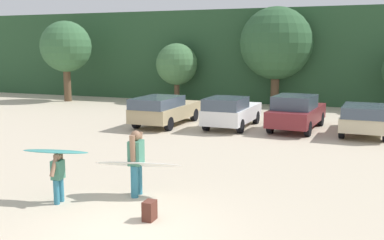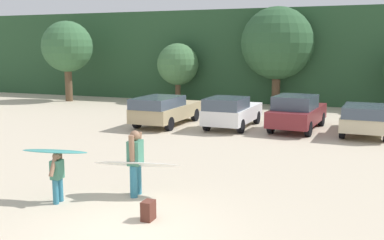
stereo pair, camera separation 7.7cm
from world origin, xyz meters
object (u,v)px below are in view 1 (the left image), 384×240
Objects in this scene: person_child at (58,175)px; parked_car_maroon at (296,112)px; parked_car_white at (231,111)px; backpack_dropped at (150,211)px; person_adult at (136,159)px; surfboard_white at (138,164)px; parked_car_champagne at (365,118)px; parked_car_tan at (164,109)px; surfboard_teal at (55,151)px.

parked_car_maroon is at bearing -114.86° from person_child.
backpack_dropped is (1.63, -12.26, -0.58)m from parked_car_white.
surfboard_white is at bearing 170.56° from person_adult.
parked_car_maroon is at bearing -115.19° from surfboard_white.
parked_car_champagne is 1.92× the size of surfboard_white.
parked_car_white reaches higher than parked_car_champagne.
parked_car_champagne is at bearing -123.34° from person_adult.
parked_car_tan is 10.82× the size of backpack_dropped.
parked_car_champagne is 14.26m from person_child.
person_adult is 0.73× the size of surfboard_white.
parked_car_champagne is 12.45m from surfboard_white.
person_adult is 1.97m from backpack_dropped.
parked_car_white is 6.09m from parked_car_champagne.
backpack_dropped is (-1.40, -12.84, -0.63)m from parked_car_maroon.
backpack_dropped is at bearing 119.70° from person_adult.
parked_car_white is 3.36× the size of person_child.
parked_car_champagne is 14.25m from surfboard_teal.
person_adult is at bearing 172.56° from parked_car_maroon.
parked_car_white is at bearing 105.67° from parked_car_maroon.
parked_car_maroon is 2.72× the size of person_adult.
parked_car_tan is at bearing 104.18° from parked_car_maroon.
parked_car_tan is 11.06m from surfboard_white.
parked_car_maroon reaches higher than person_child.
parked_car_tan is at bearing -82.42° from surfboard_white.
person_adult is 3.88× the size of backpack_dropped.
parked_car_tan is at bearing -85.78° from person_child.
parked_car_maroon reaches higher than parked_car_champagne.
parked_car_white is at bearing -105.73° from surfboard_teal.
person_adult is 1.99m from person_child.
surfboard_teal is (-4.17, -12.48, 0.43)m from parked_car_maroon.
parked_car_tan is at bearing -76.57° from person_adult.
person_child is at bearing 176.67° from parked_car_white.
parked_car_tan is 1.02× the size of parked_car_maroon.
parked_car_tan is 9.42m from parked_car_champagne.
parked_car_white is 12.38m from backpack_dropped.
parked_car_champagne is (6.08, 0.37, -0.03)m from parked_car_white.
parked_car_white is 3.09m from parked_car_maroon.
surfboard_white is (3.92, -10.35, 0.04)m from parked_car_tan.
person_adult is 0.15m from surfboard_white.
person_adult is (3.86, -10.34, 0.18)m from parked_car_tan.
parked_car_tan reaches higher than surfboard_white.
surfboard_teal is at bearing 26.17° from person_adult.
parked_car_champagne reaches higher than backpack_dropped.
parked_car_champagne is at bearing 70.61° from backpack_dropped.
parked_car_tan is 2.71× the size of surfboard_teal.
surfboard_white is at bearing -157.50° from parked_car_tan.
person_child is (2.29, -11.54, -0.08)m from parked_car_tan.
surfboard_white is (1.63, 1.20, 0.12)m from person_child.
person_adult is at bearing -157.09° from surfboard_teal.
parked_car_white is 10.82m from person_adult.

